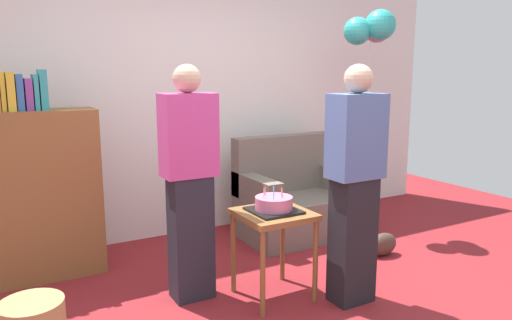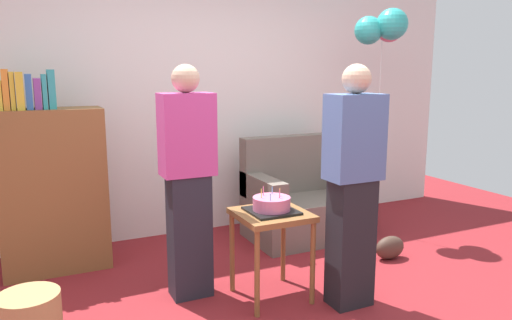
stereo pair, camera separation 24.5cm
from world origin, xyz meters
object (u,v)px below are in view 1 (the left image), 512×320
Objects in this scene: side_table at (274,225)px; birthday_cake at (274,205)px; person_blowing_candles at (190,183)px; person_holding_cake at (355,185)px; handbag at (383,244)px; couch at (295,201)px; bookshelf at (44,190)px; balloon_bunch at (372,28)px.

birthday_cake reaches higher than side_table.
person_blowing_candles and person_holding_cake have the same top height.
side_table reaches higher than handbag.
handbag is (0.80, 0.52, -0.73)m from person_holding_cake.
bookshelf is (-2.23, 0.14, 0.35)m from couch.
couch is 3.93× the size of handbag.
handbag is at bearing 13.43° from person_blowing_candles.
couch is at bearing 165.31° from balloon_bunch.
side_table is 1.33m from handbag.
side_table is 2.33m from balloon_bunch.
birthday_cake is (-0.89, -1.04, 0.34)m from couch.
birthday_cake is 0.60m from person_blowing_candles.
birthday_cake is (1.34, -1.18, -0.01)m from bookshelf.
balloon_bunch is (1.61, 0.85, 1.46)m from side_table.
couch is 1.75× the size of side_table.
balloon_bunch is at bearing -147.87° from person_holding_cake.
couch is at bearing -3.71° from bookshelf.
person_holding_cake is (1.78, -1.50, 0.14)m from bookshelf.
side_table is at bearing -170.94° from handbag.
balloon_bunch reaches higher than side_table.
person_blowing_candles is (0.84, -0.90, 0.14)m from bookshelf.
side_table is 0.38× the size of person_blowing_candles.
balloon_bunch reaches higher than handbag.
side_table is at bearing -48.58° from person_holding_cake.
couch is 1.38m from side_table.
couch is 0.69× the size of bookshelf.
handbag is (0.36, -0.84, -0.24)m from couch.
bookshelf is 5.71× the size of handbag.
bookshelf is at bearing 176.29° from couch.
side_table is 0.29× the size of balloon_bunch.
couch is 2.26m from bookshelf.
person_blowing_candles is at bearing -164.99° from balloon_bunch.
bookshelf is at bearing -52.90° from person_holding_cake.
bookshelf is 3.24m from balloon_bunch.
person_holding_cake is 0.76× the size of balloon_bunch.
couch reaches higher than side_table.
birthday_cake is 1.38m from handbag.
person_blowing_candles is at bearing 150.72° from side_table.
person_holding_cake is (0.94, -0.60, 0.00)m from person_blowing_candles.
handbag is (1.74, -0.08, -0.73)m from person_blowing_candles.
person_blowing_candles is 1.12m from person_holding_cake.
person_holding_cake is 2.02m from balloon_bunch.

